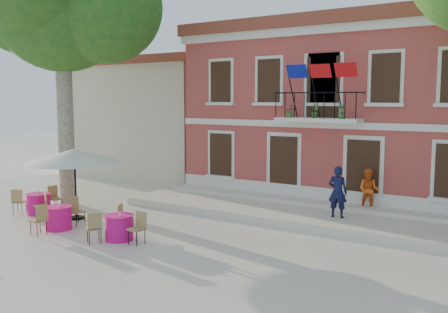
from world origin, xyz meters
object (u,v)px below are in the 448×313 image
patio_umbrella (74,156)px  cafe_table_1 (119,226)px  pedestrian_navy (338,192)px  cafe_table_3 (39,203)px  plane_tree_west (61,2)px  pedestrian_orange (369,190)px  cafe_table_0 (58,217)px

patio_umbrella → cafe_table_1: 3.88m
pedestrian_navy → cafe_table_3: 10.89m
plane_tree_west → cafe_table_3: (0.42, -1.69, -7.58)m
pedestrian_orange → patio_umbrella: bearing=-152.7°
cafe_table_3 → patio_umbrella: bearing=8.2°
plane_tree_west → cafe_table_0: 8.56m
plane_tree_west → patio_umbrella: bearing=-33.3°
pedestrian_navy → cafe_table_0: size_ratio=0.90×
cafe_table_0 → cafe_table_1: (2.56, 0.21, 0.01)m
plane_tree_west → pedestrian_orange: plane_tree_west is taller
plane_tree_west → cafe_table_3: plane_tree_west is taller
patio_umbrella → plane_tree_west: bearing=146.7°
pedestrian_orange → cafe_table_0: (-8.08, -6.97, -0.64)m
cafe_table_1 → cafe_table_3: 5.07m
plane_tree_west → cafe_table_1: bearing=-25.0°
cafe_table_1 → cafe_table_3: size_ratio=1.00×
patio_umbrella → cafe_table_3: bearing=-171.8°
cafe_table_0 → cafe_table_1: 2.57m
cafe_table_1 → cafe_table_3: same height
patio_umbrella → pedestrian_orange: (8.75, 5.67, -1.20)m
cafe_table_1 → patio_umbrella: bearing=161.3°
cafe_table_3 → pedestrian_navy: bearing=24.0°
pedestrian_orange → cafe_table_1: pedestrian_orange is taller
pedestrian_orange → cafe_table_3: pedestrian_orange is taller
cafe_table_0 → cafe_table_3: same height
pedestrian_navy → cafe_table_0: bearing=31.1°
pedestrian_navy → cafe_table_0: 9.30m
patio_umbrella → cafe_table_1: size_ratio=1.81×
pedestrian_orange → cafe_table_1: size_ratio=0.82×
pedestrian_orange → plane_tree_west: bearing=-164.5°
cafe_table_1 → cafe_table_0: bearing=-175.4°
patio_umbrella → pedestrian_navy: size_ratio=1.94×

